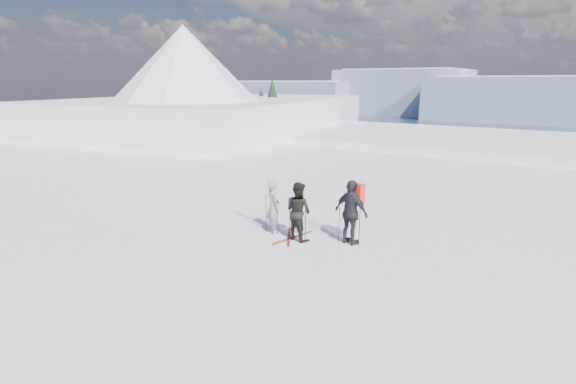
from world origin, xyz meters
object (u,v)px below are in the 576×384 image
skier_dark (298,211)px  skis_loose (291,237)px  skier_pack (351,213)px  skier_grey (273,206)px

skier_dark → skis_loose: skier_dark is taller
skier_pack → skier_grey: bearing=20.5°
skier_dark → skis_loose: (-0.26, -0.02, -0.89)m
skier_dark → skis_loose: size_ratio=1.08×
skier_dark → skier_pack: (1.53, 0.50, 0.07)m
skier_dark → skier_pack: 1.61m
skier_grey → skis_loose: bearing=-155.7°
skier_dark → skis_loose: bearing=17.2°
skier_grey → skier_dark: (1.02, -0.13, 0.04)m
skier_grey → skier_pack: (2.55, 0.37, 0.11)m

